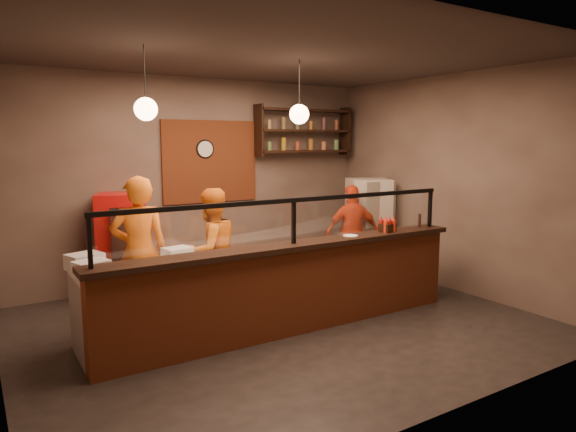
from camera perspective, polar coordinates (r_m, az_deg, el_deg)
floor at (r=6.43m, az=-0.86°, el=-11.92°), size 6.00×6.00×0.00m
ceiling at (r=6.11m, az=-0.93°, el=17.52°), size 6.00×6.00×0.00m
wall_back at (r=8.29m, az=-9.90°, el=3.89°), size 6.00×0.00×6.00m
wall_right at (r=8.03m, az=17.77°, el=3.47°), size 0.00×5.00×5.00m
wall_front at (r=4.15m, az=17.31°, el=-0.68°), size 6.00×0.00×6.00m
brick_patch at (r=8.33m, az=-8.60°, el=6.00°), size 1.60×0.04×1.30m
service_counter at (r=6.03m, az=0.63°, el=-8.29°), size 4.60×0.25×1.00m
counter_ledge at (r=5.90m, az=0.63°, el=-3.35°), size 4.70×0.37×0.06m
worktop_cabinet at (r=6.46m, az=-1.80°, el=-7.85°), size 4.60×0.75×0.85m
worktop at (r=6.35m, az=-1.82°, el=-3.94°), size 4.60×0.75×0.05m
sneeze_guard at (r=5.84m, az=0.64°, el=-0.08°), size 4.50×0.05×0.52m
wall_shelving at (r=9.01m, az=1.82°, el=9.44°), size 1.84×0.28×0.85m
wall_clock at (r=8.27m, az=-9.24°, el=7.36°), size 0.30×0.04×0.30m
pendant_left at (r=5.61m, az=-15.52°, el=11.39°), size 0.24×0.24×0.77m
pendant_right at (r=6.42m, az=1.26°, el=11.26°), size 0.24×0.24×0.77m
cook_left at (r=6.39m, az=-16.18°, el=-3.86°), size 0.74×0.56×1.82m
cook_mid at (r=6.68m, az=-8.53°, el=-3.91°), size 0.90×0.76×1.63m
cook_right at (r=8.28m, az=7.18°, el=-1.86°), size 0.97×0.64×1.54m
fridge at (r=8.82m, az=8.87°, el=-1.08°), size 0.86×0.84×1.60m
red_cooler at (r=7.67m, az=-17.90°, el=-3.16°), size 0.81×0.78×1.50m
pizza_dough at (r=6.35m, az=-0.14°, el=-3.65°), size 0.59×0.59×0.01m
prep_tub_a at (r=5.88m, az=-12.19°, el=-4.15°), size 0.33×0.28×0.15m
prep_tub_b at (r=5.76m, az=-21.66°, el=-4.71°), size 0.40×0.35×0.17m
prep_tub_c at (r=5.44m, az=-21.01°, el=-5.47°), size 0.37×0.34×0.15m
rolling_pin at (r=5.92m, az=-11.66°, el=-4.49°), size 0.33×0.13×0.06m
condiment_caddy at (r=6.75m, az=10.97°, el=-1.28°), size 0.22×0.19×0.11m
pepper_mill at (r=7.20m, az=14.39°, el=-0.49°), size 0.05×0.05×0.18m
small_plate at (r=6.38m, az=6.96°, el=-2.19°), size 0.22×0.22×0.01m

